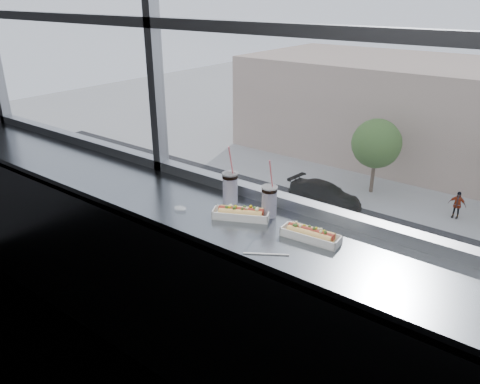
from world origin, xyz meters
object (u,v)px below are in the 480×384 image
Objects in this scene: soda_cup_right at (269,200)px; tree_left at (376,144)px; hotdog_tray_right at (311,234)px; pedestrian_a at (457,202)px; loose_straw at (266,254)px; hotdog_tray_left at (241,213)px; soda_cup_left at (230,186)px; car_near_b at (319,258)px; car_far_a at (325,191)px; wrapper at (180,208)px.

soda_cup_right is 31.10m from tree_left.
hotdog_tray_right is 0.05× the size of tree_left.
tree_left is at bearing 172.96° from pedestrian_a.
hotdog_tray_right is at bearing -16.90° from soda_cup_right.
soda_cup_right is 1.54× the size of loose_straw.
loose_straw is at bearing -70.19° from tree_left.
soda_cup_left reaches higher than hotdog_tray_left.
loose_straw is at bearing -114.27° from hotdog_tray_right.
hotdog_tray_left is 0.21m from soda_cup_left.
hotdog_tray_left is 0.39m from hotdog_tray_right.
soda_cup_left is 0.05× the size of car_near_b.
soda_cup_left is at bearing -148.83° from car_far_a.
pedestrian_a is 0.40× the size of tree_left.
pedestrian_a is at bearing -7.04° from tree_left.
soda_cup_left is 3.85× the size of wrapper.
hotdog_tray_left is at bearing -131.73° from soda_cup_right.
pedestrian_a is (-4.08, 27.54, -11.02)m from hotdog_tray_left.
hotdog_tray_left is 21.01m from car_near_b.
hotdog_tray_right is 0.26m from loose_straw.
loose_straw is at bearing -62.17° from hotdog_tray_left.
soda_cup_right is 0.04× the size of car_near_b.
hotdog_tray_left is at bearing -70.60° from tree_left.
car_near_b is (3.93, -8.00, 0.17)m from car_far_a.
tree_left is (-9.64, 28.38, -8.50)m from wrapper.
hotdog_tray_left reaches higher than pedestrian_a.
hotdog_tray_left is 1.04× the size of hotdog_tray_right.
wrapper is 29.03m from car_far_a.
pedestrian_a is (-4.47, 27.52, -11.02)m from hotdog_tray_right.
car_near_b is at bearing 114.00° from wrapper.
loose_straw is (-0.09, -0.24, -0.02)m from hotdog_tray_right.
hotdog_tray_left is 0.38m from loose_straw.
soda_cup_left reaches higher than wrapper.
hotdog_tray_right is 0.13× the size of pedestrian_a.
hotdog_tray_left reaches higher than loose_straw.
tree_left is (-2.35, 12.00, 2.39)m from car_near_b.
tree_left reaches higher than car_near_b.
hotdog_tray_left is at bearing 178.39° from hotdog_tray_right.
soda_cup_left is at bearing 57.66° from wrapper.
wrapper is at bearing -173.34° from hotdog_tray_right.
car_near_b is at bearing -78.93° from tree_left.
soda_cup_right reaches higher than car_far_a.
hotdog_tray_left is 29.94m from pedestrian_a.
loose_straw is at bearing -148.24° from car_far_a.
car_far_a is (-11.84, 24.48, -11.06)m from loose_straw.
tree_left is (1.58, 4.00, 2.56)m from car_far_a.
soda_cup_left is 29.83m from pedestrian_a.
hotdog_tray_right is (0.39, 0.02, -0.00)m from hotdog_tray_left.
hotdog_tray_left is 31.15m from tree_left.
pedestrian_a is at bearing -60.35° from car_far_a.
soda_cup_right reaches higher than hotdog_tray_right.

